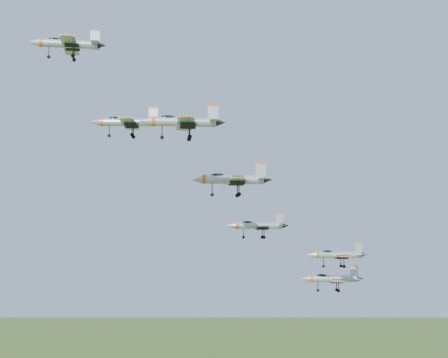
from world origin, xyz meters
name	(u,v)px	position (x,y,z in m)	size (l,w,h in m)	color
jet_lead	(66,44)	(-15.24, 9.91, 161.13)	(13.83, 11.57, 3.70)	#A2A8AE
jet_left_high	(126,122)	(-5.11, 4.89, 146.53)	(12.93, 10.97, 3.50)	#A2A8AE
jet_right_high	(181,122)	(-1.25, -20.19, 142.29)	(12.01, 10.11, 3.23)	#A2A8AE
jet_left_low	(257,225)	(19.28, 4.98, 128.68)	(11.66, 9.81, 3.13)	#A2A8AE
jet_right_low	(230,179)	(9.36, -9.48, 135.61)	(13.20, 11.12, 3.55)	#A2A8AE
jet_trail	(336,255)	(33.68, 1.68, 123.32)	(11.41, 9.62, 3.07)	#A2A8AE
jet_extra	(331,278)	(35.89, 8.17, 118.51)	(12.01, 10.25, 3.29)	#A2A8AE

